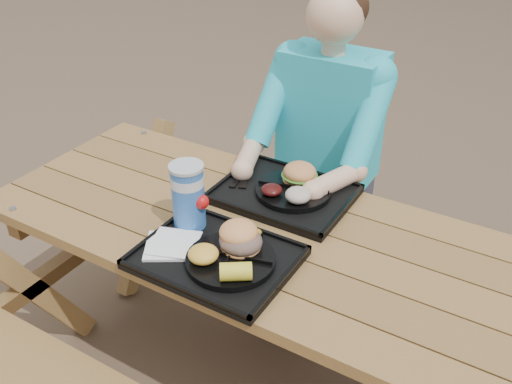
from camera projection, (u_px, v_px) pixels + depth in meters
The scene contains 18 objects.
ground at pixel (256, 383), 2.22m from camera, with size 60.00×60.00×0.00m, color #999999.
picnic_table at pixel (256, 312), 2.03m from camera, with size 1.80×1.49×0.75m, color #999999, non-canonical shape.
tray_near at pixel (216, 258), 1.67m from camera, with size 0.45×0.35×0.02m, color black.
tray_far at pixel (284, 195), 1.97m from camera, with size 0.45×0.35×0.02m, color black.
plate_near at pixel (231, 260), 1.63m from camera, with size 0.26×0.26×0.02m, color black.
plate_far at pixel (293, 191), 1.95m from camera, with size 0.26×0.26×0.02m, color black.
napkin_stack at pixel (170, 245), 1.70m from camera, with size 0.14×0.14×0.02m, color white.
soda_cup at pixel (188, 197), 1.75m from camera, with size 0.10×0.10×0.20m, color #1754B0.
condiment_bbq at pixel (240, 231), 1.75m from camera, with size 0.04×0.04×0.03m, color #330D05.
condiment_mustard at pixel (255, 236), 1.73m from camera, with size 0.04×0.04×0.03m, color gold.
sandwich at pixel (240, 231), 1.63m from camera, with size 0.12×0.12×0.12m, color #F59C56, non-canonical shape.
mac_cheese at pixel (203, 254), 1.61m from camera, with size 0.09×0.09×0.04m, color yellow.
corn_cob at pixel (236, 272), 1.54m from camera, with size 0.09×0.09×0.05m, color yellow, non-canonical shape.
cutlery_far at pixel (245, 177), 2.04m from camera, with size 0.03×0.15×0.01m, color black.
burger at pixel (300, 168), 1.96m from camera, with size 0.12×0.12×0.10m, color #E18C4F, non-canonical shape.
baked_beans at pixel (272, 190), 1.91m from camera, with size 0.07×0.07×0.03m, color #410E0D.
potato_salad at pixel (298, 195), 1.87m from camera, with size 0.09×0.09×0.05m, color beige.
diner at pixel (325, 168), 2.37m from camera, with size 0.48×0.84×1.28m, color #1BA2BD, non-canonical shape.
Camera 1 is at (0.76, -1.28, 1.81)m, focal length 40.00 mm.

